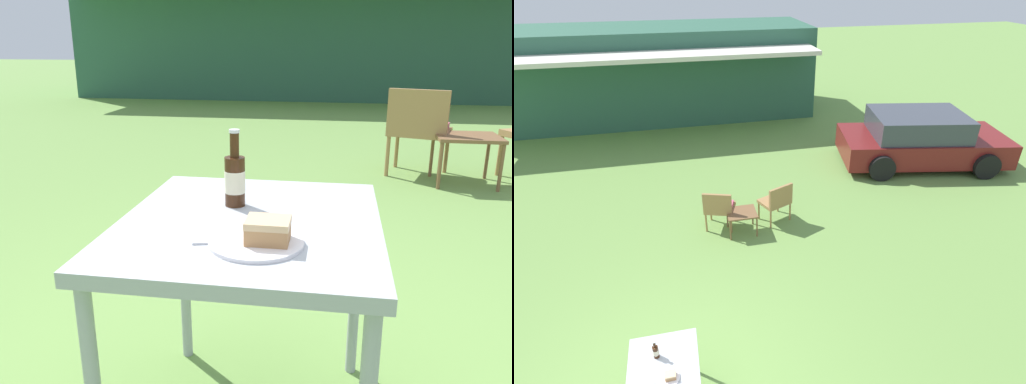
% 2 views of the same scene
% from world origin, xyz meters
% --- Properties ---
extents(cabin_building, '(10.32, 4.28, 2.78)m').
position_xyz_m(cabin_building, '(-0.39, 10.72, 1.41)').
color(cabin_building, '#2D5B47').
rests_on(cabin_building, ground_plane).
extents(wicker_chair_cushioned, '(0.65, 0.59, 0.83)m').
position_xyz_m(wicker_chair_cushioned, '(0.99, 3.47, 0.48)').
color(wicker_chair_cushioned, '#9E7547').
rests_on(wicker_chair_cushioned, ground_plane).
extents(garden_side_table, '(0.54, 0.47, 0.44)m').
position_xyz_m(garden_side_table, '(1.37, 3.25, 0.39)').
color(garden_side_table, brown).
rests_on(garden_side_table, ground_plane).
extents(patio_table, '(0.74, 0.83, 0.75)m').
position_xyz_m(patio_table, '(0.00, 0.00, 0.67)').
color(patio_table, '#9EA3A8').
rests_on(patio_table, ground_plane).
extents(cake_on_plate, '(0.24, 0.24, 0.07)m').
position_xyz_m(cake_on_plate, '(0.06, -0.18, 0.77)').
color(cake_on_plate, white).
rests_on(cake_on_plate, patio_table).
extents(cola_bottle_near, '(0.06, 0.06, 0.24)m').
position_xyz_m(cola_bottle_near, '(-0.07, 0.11, 0.84)').
color(cola_bottle_near, '#381E0F').
rests_on(cola_bottle_near, patio_table).
extents(fork, '(0.19, 0.06, 0.01)m').
position_xyz_m(fork, '(-0.02, -0.19, 0.75)').
color(fork, silver).
rests_on(fork, patio_table).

